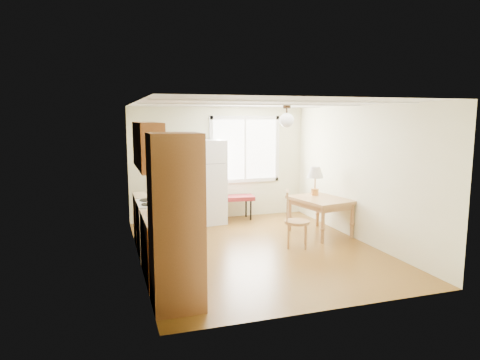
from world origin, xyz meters
name	(u,v)px	position (x,y,z in m)	size (l,w,h in m)	color
room_shell	(258,178)	(0.00, 0.00, 1.25)	(4.60, 5.60, 2.62)	#563411
kitchen_run	(162,217)	(-1.72, -0.63, 0.84)	(0.65, 3.40, 2.20)	brown
window_unit	(245,149)	(0.60, 2.47, 1.55)	(1.64, 0.05, 1.51)	white
pendant_light	(287,119)	(0.70, 0.40, 2.24)	(0.26, 0.26, 0.40)	black
refrigerator	(205,182)	(-0.42, 2.12, 0.90)	(0.83, 0.83, 1.80)	silver
bench	(227,199)	(0.10, 2.20, 0.48)	(1.21, 0.56, 0.54)	maroon
dining_table	(320,203)	(1.50, 0.53, 0.62)	(1.08, 1.30, 0.72)	#98693A
chair	(292,215)	(0.63, -0.05, 0.57)	(0.49, 0.49, 1.00)	#98693A
table_lamp	(315,175)	(1.55, 0.86, 1.14)	(0.33, 0.33, 0.58)	#C3853E
coffee_maker	(165,210)	(-1.72, -1.06, 1.03)	(0.24, 0.28, 0.36)	black
kettle	(156,204)	(-1.78, -0.51, 1.01)	(0.13, 0.13, 0.26)	red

